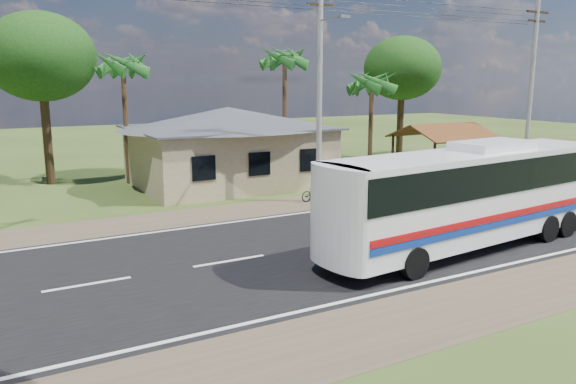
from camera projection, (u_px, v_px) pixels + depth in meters
name	position (u px, v px, depth m)	size (l,w,h in m)	color
ground	(342.00, 243.00, 20.69)	(120.00, 120.00, 0.00)	#2F4117
road	(342.00, 243.00, 20.69)	(120.00, 16.00, 0.03)	black
house	(228.00, 138.00, 31.81)	(12.40, 10.00, 5.00)	tan
waiting_shed	(443.00, 134.00, 33.60)	(5.20, 4.48, 3.35)	#332212
concrete_barrier	(465.00, 180.00, 31.09)	(7.00, 0.30, 0.90)	#9E9E99
utility_poles	(314.00, 83.00, 26.39)	(32.80, 2.22, 11.00)	#9E9E99
palm_near	(372.00, 83.00, 33.51)	(2.80, 2.80, 6.70)	#47301E
palm_mid	(285.00, 59.00, 35.43)	(2.80, 2.80, 8.20)	#47301E
palm_far	(123.00, 66.00, 31.23)	(2.80, 2.80, 7.70)	#47301E
tree_behind_house	(40.00, 57.00, 30.97)	(6.00, 6.00, 9.61)	#47301E
tree_behind_shed	(402.00, 69.00, 40.68)	(5.60, 5.60, 9.02)	#47301E
coach_bus	(472.00, 189.00, 19.70)	(12.32, 3.71, 3.77)	white
motorcycle	(315.00, 192.00, 27.78)	(0.59, 1.68, 0.88)	black
person	(479.00, 175.00, 29.98)	(0.66, 0.43, 1.82)	navy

